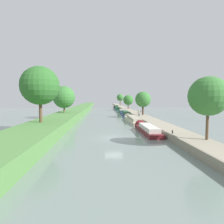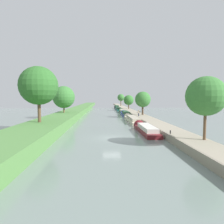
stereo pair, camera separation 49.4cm
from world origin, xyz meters
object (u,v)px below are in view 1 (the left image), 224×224
mooring_bollard_near (172,132)px  park_bench (139,111)px  narrowboat_maroon (147,129)px  narrowboat_cream (132,119)px  mooring_bollard_far (118,106)px  narrowboat_blue (125,114)px  narrowboat_black (116,107)px  narrowboat_green (122,111)px  person_walking (139,113)px  narrowboat_teal (118,109)px

mooring_bollard_near → park_bench: park_bench is taller
narrowboat_maroon → narrowboat_cream: size_ratio=0.73×
mooring_bollard_near → mooring_bollard_far: 86.21m
narrowboat_blue → narrowboat_black: size_ratio=0.93×
narrowboat_green → mooring_bollard_far: size_ratio=23.92×
narrowboat_cream → mooring_bollard_far: mooring_bollard_far is taller
narrowboat_cream → mooring_bollard_far: size_ratio=36.64×
narrowboat_maroon → mooring_bollard_far: (1.96, 79.61, 0.63)m
narrowboat_maroon → narrowboat_black: narrowboat_black is taller
narrowboat_blue → park_bench: bearing=3.3°
narrowboat_maroon → person_walking: (2.22, 18.05, 1.27)m
narrowboat_black → mooring_bollard_near: bearing=-88.8°
mooring_bollard_far → park_bench: size_ratio=0.30×
person_walking → park_bench: size_ratio=1.11×
narrowboat_maroon → park_bench: 30.90m
narrowboat_maroon → mooring_bollard_near: size_ratio=26.66×
narrowboat_black → park_bench: 42.83m
narrowboat_green → person_walking: 24.69m
narrowboat_cream → mooring_bollard_near: size_ratio=36.64×
narrowboat_green → person_walking: bearing=-85.4°
mooring_bollard_far → narrowboat_blue: bearing=-92.1°
narrowboat_maroon → park_bench: (4.77, 30.52, 0.75)m
narrowboat_blue → park_bench: (4.60, 0.26, 0.70)m
narrowboat_cream → person_walking: size_ratio=9.93×
mooring_bollard_near → park_bench: size_ratio=0.30×
narrowboat_green → mooring_bollard_near: (1.71, -49.23, 0.62)m
mooring_bollard_near → mooring_bollard_far: same height
narrowboat_teal → narrowboat_black: size_ratio=1.10×
narrowboat_green → narrowboat_teal: (-0.20, 14.95, 0.01)m
person_walking → mooring_bollard_far: 61.56m
narrowboat_cream → mooring_bollard_near: (1.98, -21.59, 0.62)m
narrowboat_maroon → narrowboat_black: 73.10m
narrowboat_maroon → narrowboat_black: (0.27, 73.10, 0.14)m
narrowboat_green → person_walking: size_ratio=6.48×
narrowboat_maroon → narrowboat_blue: bearing=89.7°
narrowboat_blue → narrowboat_green: size_ratio=1.23×
mooring_bollard_near → mooring_bollard_far: (0.00, 86.21, 0.00)m
narrowboat_teal → park_bench: bearing=-80.1°
narrowboat_blue → mooring_bollard_far: size_ratio=29.41×
narrowboat_cream → mooring_bollard_near: 21.69m
narrowboat_blue → narrowboat_black: bearing=89.9°
narrowboat_black → person_walking: person_walking is taller
park_bench → narrowboat_teal: bearing=99.9°
mooring_bollard_near → park_bench: 37.23m
narrowboat_blue → narrowboat_teal: 27.32m
narrowboat_green → mooring_bollard_far: (1.71, 36.98, 0.62)m
narrowboat_blue → mooring_bollard_near: size_ratio=29.41×
narrowboat_maroon → narrowboat_teal: bearing=89.9°
narrowboat_blue → narrowboat_black: 42.85m
mooring_bollard_near → mooring_bollard_far: bearing=90.0°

